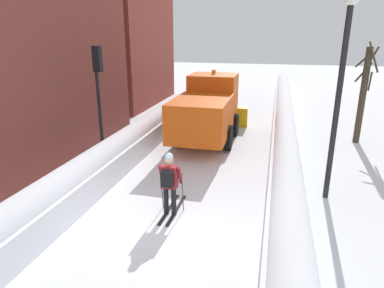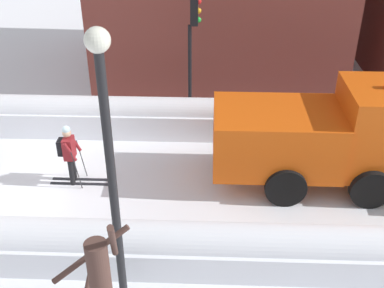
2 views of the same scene
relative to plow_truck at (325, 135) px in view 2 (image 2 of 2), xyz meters
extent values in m
cube|color=white|center=(-2.52, 2.13, -1.05)|extent=(1.10, 36.00, 0.85)
cylinder|color=white|center=(-2.52, 2.13, -0.62)|extent=(0.90, 34.20, 0.90)
cube|color=#DB510F|center=(0.00, -1.32, -0.08)|extent=(2.30, 3.40, 1.60)
cube|color=#DB510F|center=(0.00, 1.38, 0.27)|extent=(2.20, 2.00, 2.30)
cylinder|color=black|center=(-1.15, 1.08, -0.93)|extent=(0.25, 1.10, 1.10)
cylinder|color=black|center=(1.15, 1.08, -0.93)|extent=(0.25, 1.10, 1.10)
cylinder|color=black|center=(-1.15, -1.12, -0.93)|extent=(0.25, 1.10, 1.10)
cylinder|color=black|center=(1.15, -1.12, -0.93)|extent=(0.25, 1.10, 1.10)
cylinder|color=black|center=(0.25, -6.96, -1.07)|extent=(0.14, 0.14, 0.82)
cylinder|color=black|center=(0.47, -6.96, -1.07)|extent=(0.14, 0.14, 0.82)
cube|color=maroon|center=(0.36, -6.96, -0.35)|extent=(0.42, 0.26, 0.62)
cube|color=black|center=(0.36, -7.17, -0.32)|extent=(0.32, 0.16, 0.44)
sphere|color=tan|center=(0.36, -6.96, 0.12)|extent=(0.24, 0.24, 0.24)
sphere|color=silver|center=(0.36, -6.96, 0.22)|extent=(0.22, 0.22, 0.22)
cylinder|color=maroon|center=(0.10, -6.86, -0.32)|extent=(0.09, 0.33, 0.56)
cylinder|color=maroon|center=(0.62, -6.86, -0.32)|extent=(0.09, 0.33, 0.56)
cube|color=black|center=(0.25, -6.71, -1.46)|extent=(0.09, 1.80, 0.03)
cube|color=black|center=(0.47, -6.71, -1.46)|extent=(0.09, 1.80, 0.03)
cylinder|color=#262628|center=(0.06, -6.74, -0.88)|extent=(0.02, 0.19, 1.19)
cylinder|color=#262628|center=(0.66, -6.74, -0.88)|extent=(0.02, 0.19, 1.19)
cylinder|color=black|center=(-3.29, -3.81, 0.25)|extent=(0.12, 0.12, 3.46)
cube|color=black|center=(-3.29, -3.67, 2.44)|extent=(0.28, 0.24, 0.90)
sphere|color=red|center=(-3.29, -3.54, 2.72)|extent=(0.18, 0.18, 0.18)
sphere|color=gold|center=(-3.29, -3.54, 2.44)|extent=(0.18, 0.18, 0.18)
sphere|color=green|center=(-3.29, -3.54, 2.16)|extent=(0.18, 0.18, 0.18)
cylinder|color=black|center=(4.67, -4.80, 1.26)|extent=(0.16, 0.16, 5.47)
sphere|color=silver|center=(4.67, -4.80, 4.18)|extent=(0.40, 0.40, 0.40)
cylinder|color=#4A312B|center=(7.14, -4.26, 2.57)|extent=(0.65, 0.21, 0.97)
cylinder|color=#4A312B|center=(6.86, -4.64, 2.07)|extent=(0.46, 1.01, 0.75)
camera|label=1|loc=(2.96, -15.03, 3.33)|focal=32.17mm
camera|label=2|loc=(11.34, -3.16, 6.45)|focal=44.73mm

